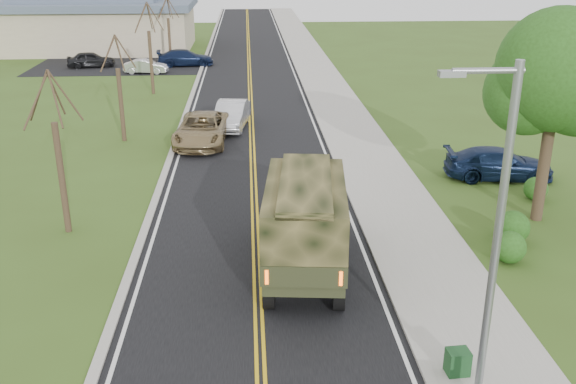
{
  "coord_description": "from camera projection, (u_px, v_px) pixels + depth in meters",
  "views": [
    {
      "loc": [
        -0.16,
        -12.4,
        10.01
      ],
      "look_at": [
        1.19,
        8.9,
        1.8
      ],
      "focal_mm": 40.0,
      "sensor_mm": 36.0,
      "label": 1
    }
  ],
  "objects": [
    {
      "name": "sedan_silver",
      "position": [
        231.0,
        115.0,
        37.41
      ],
      "size": [
        2.28,
        4.9,
        1.55
      ],
      "primitive_type": "imported",
      "rotation": [
        0.0,
        0.0,
        -0.14
      ],
      "color": "silver",
      "rests_on": "ground"
    },
    {
      "name": "lot_car_silver",
      "position": [
        146.0,
        66.0,
        53.56
      ],
      "size": [
        3.68,
        1.57,
        1.18
      ],
      "primitive_type": "imported",
      "rotation": [
        0.0,
        0.0,
        1.48
      ],
      "color": "silver",
      "rests_on": "ground"
    },
    {
      "name": "leafy_tree",
      "position": [
        557.0,
        80.0,
        23.15
      ],
      "size": [
        4.83,
        4.5,
        8.1
      ],
      "color": "#38281C",
      "rests_on": "ground"
    },
    {
      "name": "lot_car_navy",
      "position": [
        185.0,
        58.0,
        56.9
      ],
      "size": [
        5.1,
        2.49,
        1.43
      ],
      "primitive_type": "imported",
      "rotation": [
        0.0,
        0.0,
        1.67
      ],
      "color": "#0E1936",
      "rests_on": "ground"
    },
    {
      "name": "bare_tree_c",
      "position": [
        151.0,
        55.0,
        45.42
      ],
      "size": [
        2.04,
        2.39,
        6.42
      ],
      "color": "#38281C",
      "rests_on": "ground"
    },
    {
      "name": "sidewalk_right",
      "position": [
        321.0,
        75.0,
        52.75
      ],
      "size": [
        3.2,
        120.0,
        0.1
      ],
      "primitive_type": "cube",
      "color": "#9E998E",
      "rests_on": "ground"
    },
    {
      "name": "curb_right",
      "position": [
        300.0,
        75.0,
        52.64
      ],
      "size": [
        0.3,
        120.0,
        0.12
      ],
      "primitive_type": "cube",
      "color": "#9E998E",
      "rests_on": "ground"
    },
    {
      "name": "road",
      "position": [
        250.0,
        77.0,
        52.41
      ],
      "size": [
        8.0,
        120.0,
        0.01
      ],
      "primitive_type": "cube",
      "color": "black",
      "rests_on": "ground"
    },
    {
      "name": "suv_champagne",
      "position": [
        202.0,
        129.0,
        34.46
      ],
      "size": [
        3.06,
        5.88,
        1.58
      ],
      "primitive_type": "imported",
      "rotation": [
        0.0,
        0.0,
        -0.08
      ],
      "color": "#917B51",
      "rests_on": "ground"
    },
    {
      "name": "utility_box_far",
      "position": [
        458.0,
        362.0,
        15.8
      ],
      "size": [
        0.58,
        0.49,
        0.65
      ],
      "primitive_type": "cube",
      "rotation": [
        0.0,
        0.0,
        0.07
      ],
      "color": "#17401D",
      "rests_on": "sidewalk_right"
    },
    {
      "name": "lot_car_dark",
      "position": [
        91.0,
        60.0,
        56.17
      ],
      "size": [
        4.28,
        2.31,
        1.38
      ],
      "primitive_type": "imported",
      "rotation": [
        0.0,
        0.0,
        1.75
      ],
      "color": "black",
      "rests_on": "ground"
    },
    {
      "name": "military_truck",
      "position": [
        305.0,
        216.0,
        20.43
      ],
      "size": [
        3.06,
        7.06,
        3.42
      ],
      "rotation": [
        0.0,
        0.0,
        -0.1
      ],
      "color": "black",
      "rests_on": "ground"
    },
    {
      "name": "pickup_navy",
      "position": [
        499.0,
        164.0,
        29.28
      ],
      "size": [
        5.02,
        2.4,
        1.41
      ],
      "primitive_type": "imported",
      "rotation": [
        0.0,
        0.0,
        1.48
      ],
      "color": "#0F1D3A",
      "rests_on": "ground"
    },
    {
      "name": "street_light",
      "position": [
        494.0,
        232.0,
        13.39
      ],
      "size": [
        1.65,
        0.22,
        8.0
      ],
      "color": "gray",
      "rests_on": "ground"
    },
    {
      "name": "bare_tree_d",
      "position": [
        169.0,
        36.0,
        56.68
      ],
      "size": [
        1.88,
        2.2,
        5.91
      ],
      "color": "#38281C",
      "rests_on": "ground"
    },
    {
      "name": "commercial_building",
      "position": [
        91.0,
        23.0,
        65.39
      ],
      "size": [
        25.5,
        21.5,
        5.65
      ],
      "color": "tan",
      "rests_on": "ground"
    },
    {
      "name": "bare_tree_b",
      "position": [
        120.0,
        96.0,
        34.35
      ],
      "size": [
        1.83,
        2.14,
        5.73
      ],
      "color": "#38281C",
      "rests_on": "ground"
    },
    {
      "name": "curb_left",
      "position": [
        199.0,
        77.0,
        52.15
      ],
      "size": [
        0.3,
        120.0,
        0.1
      ],
      "primitive_type": "cube",
      "color": "#9E998E",
      "rests_on": "ground"
    },
    {
      "name": "bare_tree_a",
      "position": [
        60.0,
        165.0,
        23.12
      ],
      "size": [
        1.93,
        2.26,
        6.08
      ],
      "color": "#38281C",
      "rests_on": "ground"
    }
  ]
}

